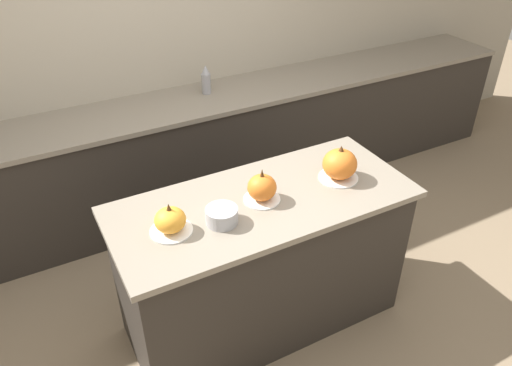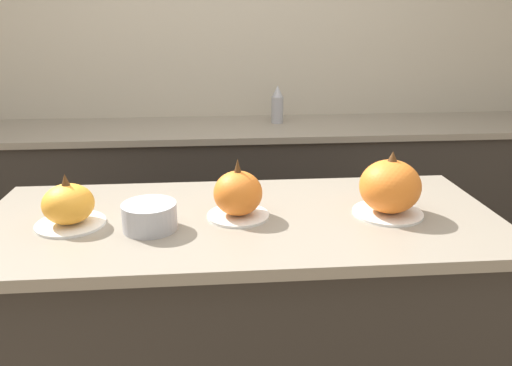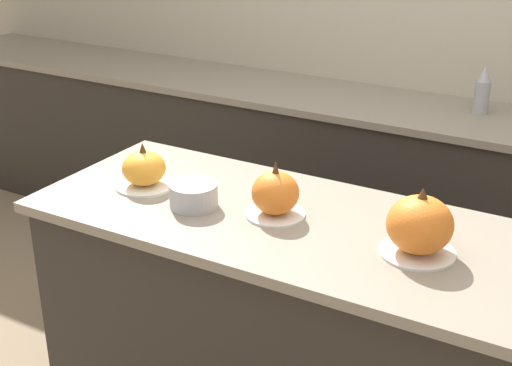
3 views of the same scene
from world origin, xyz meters
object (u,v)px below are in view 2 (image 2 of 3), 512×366
at_px(mixing_bowl, 150,216).
at_px(pumpkin_cake_right, 390,188).
at_px(pumpkin_cake_center, 238,195).
at_px(bottle_tall, 277,105).
at_px(pumpkin_cake_left, 69,206).

bearing_deg(mixing_bowl, pumpkin_cake_right, 4.38).
height_order(pumpkin_cake_center, mixing_bowl, pumpkin_cake_center).
bearing_deg(bottle_tall, pumpkin_cake_right, -83.16).
xyz_separation_m(pumpkin_cake_left, pumpkin_cake_center, (0.50, 0.03, 0.01)).
height_order(pumpkin_cake_center, pumpkin_cake_right, pumpkin_cake_right).
distance_m(pumpkin_cake_left, pumpkin_cake_right, 0.98).
bearing_deg(pumpkin_cake_left, pumpkin_cake_center, 2.98).
relative_size(pumpkin_cake_right, mixing_bowl, 1.38).
bearing_deg(pumpkin_cake_left, bottle_tall, 60.76).
height_order(pumpkin_cake_left, pumpkin_cake_center, pumpkin_cake_center).
bearing_deg(pumpkin_cake_center, pumpkin_cake_right, -2.57).
relative_size(pumpkin_cake_left, pumpkin_cake_right, 0.93).
relative_size(bottle_tall, mixing_bowl, 1.37).
bearing_deg(bottle_tall, mixing_bowl, -110.72).
bearing_deg(pumpkin_cake_right, bottle_tall, 96.84).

